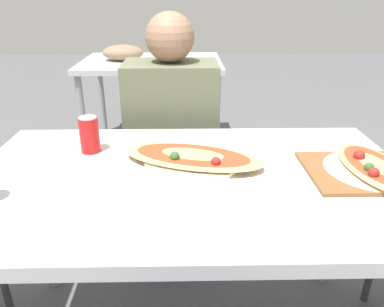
# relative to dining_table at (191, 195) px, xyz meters

# --- Properties ---
(dining_table) EXTENTS (1.35, 0.82, 0.74)m
(dining_table) POSITION_rel_dining_table_xyz_m (0.00, 0.00, 0.00)
(dining_table) COLOR silver
(dining_table) RESTS_ON ground_plane
(chair_far_seated) EXTENTS (0.40, 0.40, 0.90)m
(chair_far_seated) POSITION_rel_dining_table_xyz_m (-0.08, 0.74, -0.17)
(chair_far_seated) COLOR #2D3851
(chair_far_seated) RESTS_ON ground_plane
(person_seated) EXTENTS (0.42, 0.29, 1.17)m
(person_seated) POSITION_rel_dining_table_xyz_m (-0.08, 0.63, 0.02)
(person_seated) COLOR #2D2D38
(person_seated) RESTS_ON ground_plane
(pizza_main) EXTENTS (0.50, 0.33, 0.06)m
(pizza_main) POSITION_rel_dining_table_xyz_m (0.00, 0.08, 0.09)
(pizza_main) COLOR white
(pizza_main) RESTS_ON dining_table
(soda_can) EXTENTS (0.07, 0.07, 0.12)m
(soda_can) POSITION_rel_dining_table_xyz_m (-0.35, 0.19, 0.13)
(soda_can) COLOR red
(soda_can) RESTS_ON dining_table
(serving_tray) EXTENTS (0.38, 0.29, 0.01)m
(serving_tray) POSITION_rel_dining_table_xyz_m (0.54, -0.00, 0.08)
(serving_tray) COLOR brown
(serving_tray) RESTS_ON dining_table
(pizza_second) EXTENTS (0.29, 0.37, 0.06)m
(pizza_second) POSITION_rel_dining_table_xyz_m (0.56, -0.00, 0.09)
(pizza_second) COLOR white
(pizza_second) RESTS_ON dining_table
(background_table) EXTENTS (1.10, 0.80, 0.86)m
(background_table) POSITION_rel_dining_table_xyz_m (-0.32, 2.00, 0.01)
(background_table) COLOR silver
(background_table) RESTS_ON ground_plane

